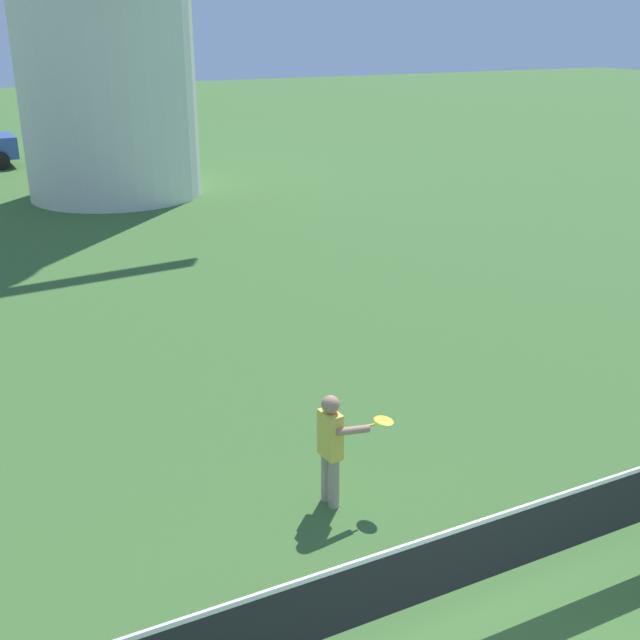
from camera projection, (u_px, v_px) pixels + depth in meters
The scene contains 3 objects.
tennis_net at pixel (438, 566), 5.96m from camera, with size 5.70×0.06×1.10m.
player_far at pixel (333, 443), 7.70m from camera, with size 0.73×0.44×1.20m.
parked_car_black at pixel (111, 135), 27.38m from camera, with size 3.98×2.19×1.56m.
Camera 1 is at (-3.16, -2.30, 4.57)m, focal length 44.15 mm.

